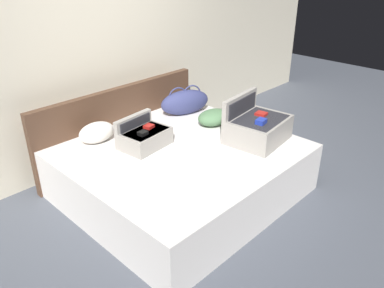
% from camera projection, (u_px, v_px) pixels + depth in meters
% --- Properties ---
extents(ground_plane, '(12.00, 12.00, 0.00)m').
position_uv_depth(ground_plane, '(211.00, 209.00, 3.70)').
color(ground_plane, '#4C515B').
extents(back_wall, '(8.00, 0.10, 2.60)m').
position_uv_depth(back_wall, '(99.00, 46.00, 4.14)').
color(back_wall, beige).
rests_on(back_wall, ground).
extents(bed, '(2.06, 1.89, 0.50)m').
position_uv_depth(bed, '(182.00, 171.00, 3.83)').
color(bed, silver).
rests_on(bed, ground).
extents(headboard, '(2.11, 0.08, 0.89)m').
position_uv_depth(headboard, '(121.00, 125.00, 4.36)').
color(headboard, '#4C3323').
rests_on(headboard, ground).
extents(hard_case_large, '(0.64, 0.55, 0.44)m').
position_uv_depth(hard_case_large, '(257.00, 127.00, 3.82)').
color(hard_case_large, gray).
rests_on(hard_case_large, bed).
extents(hard_case_medium, '(0.50, 0.39, 0.29)m').
position_uv_depth(hard_case_medium, '(144.00, 136.00, 3.73)').
color(hard_case_medium, gray).
rests_on(hard_case_medium, bed).
extents(duffel_bag, '(0.63, 0.41, 0.34)m').
position_uv_depth(duffel_bag, '(185.00, 102.00, 4.44)').
color(duffel_bag, navy).
rests_on(duffel_bag, bed).
extents(pillow_near_headboard, '(0.42, 0.34, 0.17)m').
position_uv_depth(pillow_near_headboard, '(214.00, 117.00, 4.20)').
color(pillow_near_headboard, '#4C724C').
rests_on(pillow_near_headboard, bed).
extents(pillow_center_head, '(0.38, 0.26, 0.20)m').
position_uv_depth(pillow_center_head, '(97.00, 132.00, 3.82)').
color(pillow_center_head, white).
rests_on(pillow_center_head, bed).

